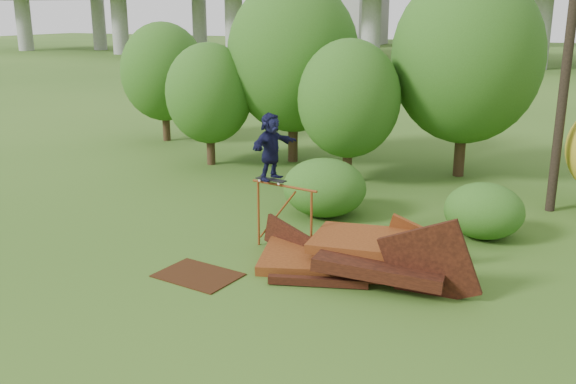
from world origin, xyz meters
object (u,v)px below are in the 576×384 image
at_px(utility_pole, 571,31).
at_px(scrap_pile, 358,257).
at_px(skater, 271,146).
at_px(flat_plate, 198,275).

bearing_deg(utility_pole, scrap_pile, -117.38).
xyz_separation_m(skater, flat_plate, (-0.73, -2.36, -2.69)).
bearing_deg(skater, flat_plate, 176.45).
height_order(scrap_pile, skater, skater).
distance_m(scrap_pile, skater, 3.52).
height_order(skater, utility_pole, utility_pole).
height_order(scrap_pile, utility_pole, utility_pole).
bearing_deg(skater, scrap_pile, -89.28).
height_order(flat_plate, utility_pole, utility_pole).
relative_size(scrap_pile, flat_plate, 3.13).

